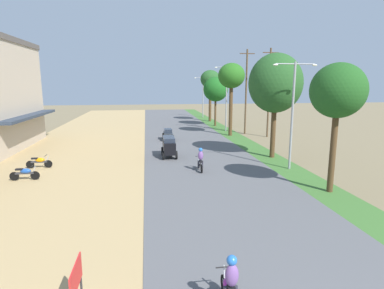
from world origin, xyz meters
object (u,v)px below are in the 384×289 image
at_px(streetlamp_near, 293,108).
at_px(median_tree_nearest, 338,92).
at_px(streetlamp_mid, 226,94).
at_px(motorbike_ahead_second, 200,160).
at_px(parked_motorbike_second, 25,173).
at_px(parked_motorbike_third, 39,161).
at_px(median_tree_fifth, 210,80).
at_px(utility_pole_near, 269,92).
at_px(street_signboard, 76,281).
at_px(car_sedan_charcoal, 168,134).
at_px(median_tree_fourth, 216,89).
at_px(median_tree_second, 275,84).
at_px(median_tree_third, 231,77).
at_px(utility_pole_far, 246,91).
at_px(streetlamp_far, 203,94).
at_px(motorbike_foreground_rider, 230,284).
at_px(car_van_black, 169,146).

bearing_deg(streetlamp_near, median_tree_nearest, -88.65).
relative_size(streetlamp_mid, motorbike_ahead_second, 4.53).
distance_m(parked_motorbike_second, parked_motorbike_third, 2.97).
bearing_deg(median_tree_fifth, utility_pole_near, -76.94).
xyz_separation_m(street_signboard, car_sedan_charcoal, (4.16, 26.12, -0.37)).
relative_size(street_signboard, median_tree_nearest, 0.21).
bearing_deg(median_tree_fourth, street_signboard, -107.62).
xyz_separation_m(median_tree_second, streetlamp_mid, (-0.17, 14.93, -1.33)).
distance_m(median_tree_second, median_tree_fifth, 25.64).
distance_m(median_tree_third, streetlamp_near, 15.20).
relative_size(parked_motorbike_second, utility_pole_near, 0.18).
xyz_separation_m(median_tree_third, utility_pole_far, (2.17, 1.23, -1.60)).
relative_size(median_tree_third, utility_pole_near, 0.84).
relative_size(median_tree_fourth, median_tree_fifth, 0.86).
height_order(median_tree_second, utility_pole_far, utility_pole_far).
xyz_separation_m(parked_motorbike_third, median_tree_third, (17.44, 12.27, 6.23)).
bearing_deg(median_tree_nearest, streetlamp_mid, 90.28).
relative_size(parked_motorbike_third, utility_pole_near, 0.18).
height_order(parked_motorbike_third, streetlamp_near, streetlamp_near).
bearing_deg(median_tree_third, street_signboard, -112.39).
bearing_deg(utility_pole_far, parked_motorbike_third, -145.45).
distance_m(median_tree_fourth, streetlamp_near, 23.61).
height_order(median_tree_fourth, median_tree_fifth, median_tree_fifth).
xyz_separation_m(median_tree_second, streetlamp_near, (-0.17, -3.63, -1.69)).
height_order(utility_pole_near, car_sedan_charcoal, utility_pole_near).
height_order(streetlamp_far, utility_pole_far, utility_pole_far).
bearing_deg(parked_motorbike_third, parked_motorbike_second, -89.14).
relative_size(median_tree_nearest, motorbike_foreground_rider, 3.96).
relative_size(median_tree_nearest, median_tree_second, 0.85).
bearing_deg(street_signboard, utility_pole_far, 64.90).
xyz_separation_m(median_tree_nearest, median_tree_fifth, (-0.04, 34.23, 0.94)).
bearing_deg(streetlamp_mid, median_tree_second, -89.33).
distance_m(median_tree_fourth, car_van_black, 20.81).
xyz_separation_m(median_tree_second, car_sedan_charcoal, (-7.98, 9.32, -5.33)).
relative_size(streetlamp_far, motorbike_ahead_second, 3.98).
bearing_deg(motorbike_foreground_rider, car_sedan_charcoal, 89.64).
bearing_deg(utility_pole_near, car_sedan_charcoal, -176.14).
bearing_deg(streetlamp_near, streetlamp_mid, 90.00).
relative_size(car_van_black, motorbike_foreground_rider, 1.34).
xyz_separation_m(streetlamp_near, motorbike_ahead_second, (-6.43, 0.30, -3.53)).
bearing_deg(streetlamp_far, median_tree_second, -89.68).
xyz_separation_m(utility_pole_near, motorbike_foreground_rider, (-11.65, -27.23, -4.29)).
bearing_deg(median_tree_fifth, street_signboard, -105.84).
distance_m(median_tree_nearest, car_van_black, 13.71).
distance_m(median_tree_nearest, car_sedan_charcoal, 20.19).
bearing_deg(motorbike_ahead_second, motorbike_foreground_rider, -96.37).
relative_size(parked_motorbike_second, median_tree_fourth, 0.26).
bearing_deg(streetlamp_near, median_tree_fifth, 89.85).
xyz_separation_m(car_sedan_charcoal, motorbike_foreground_rider, (-0.16, -26.46, 0.11)).
relative_size(parked_motorbike_second, streetlamp_far, 0.25).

